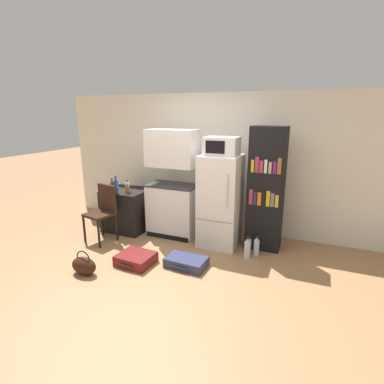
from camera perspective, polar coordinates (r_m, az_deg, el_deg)
name	(u,v)px	position (r m, az deg, el deg)	size (l,w,h in m)	color
ground_plane	(162,278)	(4.04, -5.67, -15.98)	(24.00, 24.00, 0.00)	#A3754C
wall_back	(225,164)	(5.32, 6.27, 5.41)	(6.40, 0.10, 2.40)	silver
side_table	(127,210)	(5.55, -12.20, -3.28)	(0.74, 0.67, 0.74)	black
kitchen_hutch	(173,188)	(5.07, -3.71, 0.74)	(0.84, 0.49, 1.81)	white
refrigerator	(220,201)	(4.73, 5.43, -1.70)	(0.61, 0.63, 1.45)	white
microwave	(222,146)	(4.56, 5.68, 8.71)	(0.50, 0.37, 0.27)	silver
bookshelf	(266,190)	(4.65, 13.91, 0.46)	(0.52, 0.34, 1.89)	black
bottle_clear_short	(127,187)	(5.28, -12.21, 0.92)	(0.08, 0.08, 0.21)	silver
bottle_blue_soda	(116,186)	(5.22, -14.27, 1.06)	(0.06, 0.06, 0.30)	#1E47A3
bottle_olive_oil	(112,187)	(5.31, -14.95, 1.00)	(0.06, 0.06, 0.24)	#566619
bottle_amber_beer	(127,190)	(5.20, -12.19, 0.43)	(0.06, 0.06, 0.15)	brown
bowl	(114,188)	(5.51, -14.60, 0.65)	(0.15, 0.15, 0.04)	silver
chair	(103,208)	(5.13, -16.52, -2.93)	(0.47, 0.48, 0.93)	black
suitcase_large_flat	(186,262)	(4.26, -1.10, -13.17)	(0.57, 0.40, 0.13)	navy
suitcase_small_flat	(136,259)	(4.39, -10.64, -12.41)	(0.51, 0.47, 0.15)	maroon
handbag	(84,265)	(4.29, -19.90, -13.02)	(0.36, 0.20, 0.33)	#33190F
water_bottle_front	(247,249)	(4.53, 10.48, -10.65)	(0.09, 0.09, 0.32)	silver
water_bottle_middle	(248,246)	(4.66, 10.67, -10.07)	(0.08, 0.08, 0.29)	silver
water_bottle_back	(256,247)	(4.63, 12.17, -10.24)	(0.08, 0.08, 0.30)	silver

